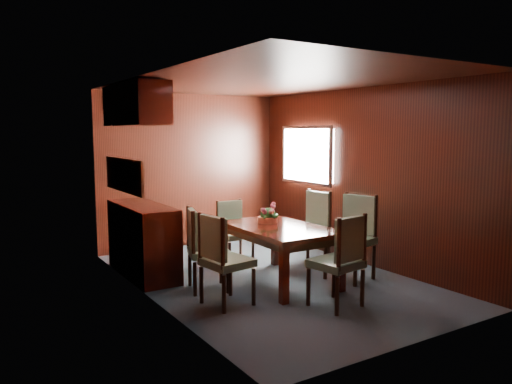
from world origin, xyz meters
TOP-DOWN VIEW (x-y plane):
  - ground at (0.00, 0.00)m, footprint 4.50×4.50m
  - room_shell at (-0.10, 0.33)m, footprint 3.06×4.52m
  - sideboard at (-1.25, 1.00)m, footprint 0.48×1.40m
  - dining_table at (0.03, -0.17)m, footprint 0.92×1.46m
  - chair_left_near at (-0.95, -0.54)m, footprint 0.50×0.52m
  - chair_left_far at (-0.89, 0.05)m, footprint 0.54×0.56m
  - chair_right_near at (0.91, -0.52)m, footprint 0.58×0.59m
  - chair_right_far at (0.96, 0.36)m, footprint 0.49×0.51m
  - chair_head at (0.06, -1.25)m, footprint 0.53×0.51m
  - chair_foot at (0.00, 0.91)m, footprint 0.42×0.40m
  - flower_centerpiece at (0.05, 0.11)m, footprint 0.26×0.26m

SIDE VIEW (x-z plane):
  - ground at x=0.00m, z-range 0.00..0.00m
  - sideboard at x=-1.25m, z-range 0.00..0.90m
  - chair_foot at x=0.00m, z-range 0.05..0.92m
  - chair_left_far at x=-0.89m, z-range 0.05..1.01m
  - chair_left_near at x=-0.95m, z-range 0.05..1.03m
  - chair_head at x=0.06m, z-range 0.05..1.03m
  - chair_right_far at x=0.96m, z-range 0.06..1.05m
  - chair_right_near at x=0.91m, z-range 0.06..1.10m
  - dining_table at x=0.03m, z-range 0.25..0.93m
  - flower_centerpiece at x=0.05m, z-range 0.68..0.94m
  - room_shell at x=-0.10m, z-range 0.43..2.84m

